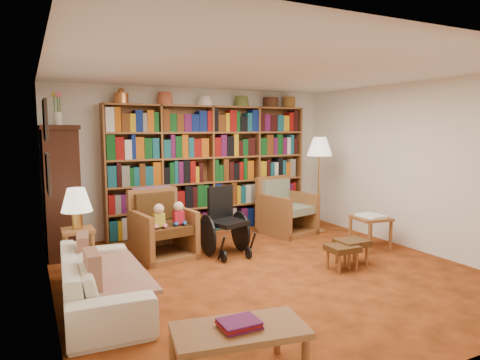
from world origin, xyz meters
TOP-DOWN VIEW (x-y plane):
  - floor at (0.00, 0.00)m, footprint 5.00×5.00m
  - ceiling at (0.00, 0.00)m, footprint 5.00×5.00m
  - wall_back at (0.00, 2.50)m, footprint 5.00×0.00m
  - wall_front at (0.00, -2.50)m, footprint 5.00×0.00m
  - wall_left at (-2.50, 0.00)m, footprint 0.00×5.00m
  - wall_right at (2.50, 0.00)m, footprint 0.00×5.00m
  - bookshelf at (0.20, 2.33)m, footprint 3.60×0.30m
  - curio_cabinet at (-2.25, 2.00)m, footprint 0.50×0.95m
  - framed_pictures at (-2.48, 0.30)m, footprint 0.03×0.52m
  - sofa at (-2.05, -0.15)m, footprint 1.95×0.85m
  - sofa_throw at (-2.00, -0.15)m, footprint 0.77×1.43m
  - cushion_left at (-2.18, 0.20)m, footprint 0.16×0.39m
  - cushion_right at (-2.18, -0.50)m, footprint 0.12×0.38m
  - side_table_lamp at (-2.15, 0.99)m, footprint 0.38×0.38m
  - table_lamp at (-2.15, 0.99)m, footprint 0.37×0.37m
  - armchair_leather at (-1.00, 1.30)m, footprint 0.87×0.91m
  - armchair_sage at (1.31, 1.69)m, footprint 0.97×0.98m
  - wheelchair at (-0.15, 0.99)m, footprint 0.61×0.78m
  - floor_lamp at (1.87, 1.45)m, footprint 0.44×0.44m
  - side_table_papers at (1.91, 0.22)m, footprint 0.56×0.56m
  - footstool_a at (0.90, -0.36)m, footprint 0.39×0.34m
  - footstool_b at (1.15, -0.25)m, footprint 0.41×0.35m
  - coffee_table at (-1.37, -1.93)m, footprint 1.03×0.64m

SIDE VIEW (x-z plane):
  - floor at x=0.00m, z-range 0.00..0.00m
  - footstool_a at x=0.90m, z-range 0.10..0.42m
  - sofa at x=-2.05m, z-range 0.00..0.56m
  - footstool_b at x=1.15m, z-range 0.11..0.45m
  - sofa_throw at x=-2.00m, z-range 0.28..0.32m
  - coffee_table at x=-1.37m, z-range 0.12..0.57m
  - armchair_sage at x=1.31m, z-range -0.12..0.86m
  - armchair_leather at x=-1.00m, z-range -0.09..0.88m
  - side_table_lamp at x=-2.15m, z-range 0.13..0.71m
  - side_table_papers at x=1.91m, z-range 0.16..0.68m
  - wheelchair at x=-0.15m, z-range -0.04..0.93m
  - cushion_left at x=-2.18m, z-range 0.26..0.64m
  - cushion_right at x=-2.18m, z-range 0.26..0.64m
  - table_lamp at x=-2.15m, z-range 0.67..1.18m
  - curio_cabinet at x=-2.25m, z-range -0.25..2.15m
  - bookshelf at x=0.20m, z-range -0.04..2.38m
  - wall_back at x=0.00m, z-range -1.25..3.75m
  - wall_front at x=0.00m, z-range -1.25..3.75m
  - wall_left at x=-2.50m, z-range -1.25..3.75m
  - wall_right at x=2.50m, z-range -1.25..3.75m
  - floor_lamp at x=1.87m, z-range 0.60..2.27m
  - framed_pictures at x=-2.48m, z-range 1.14..2.11m
  - ceiling at x=0.00m, z-range 2.50..2.50m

